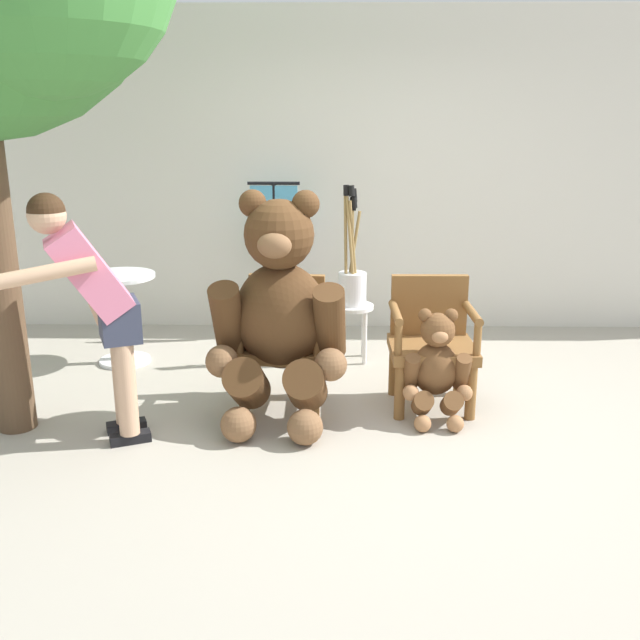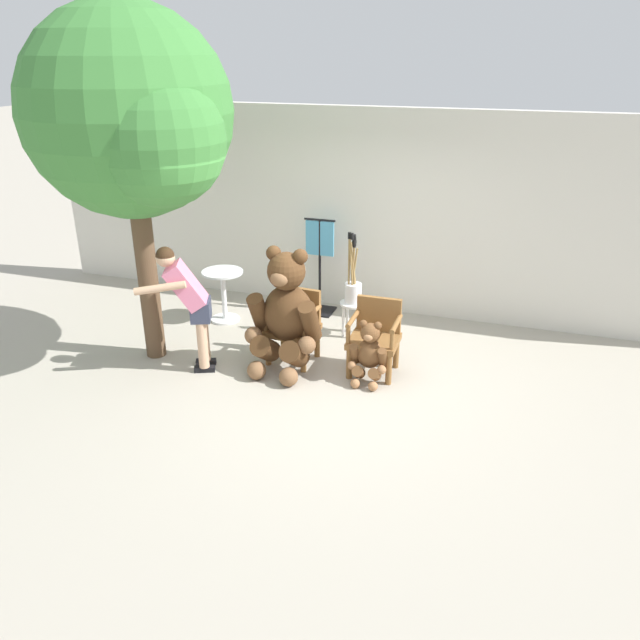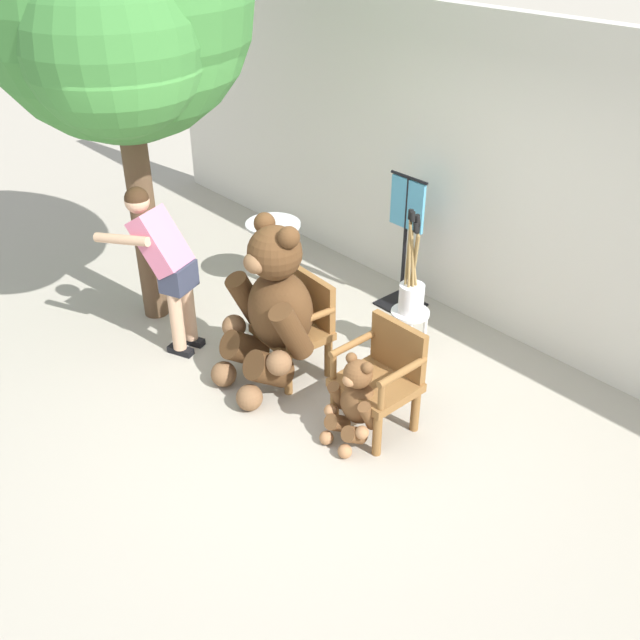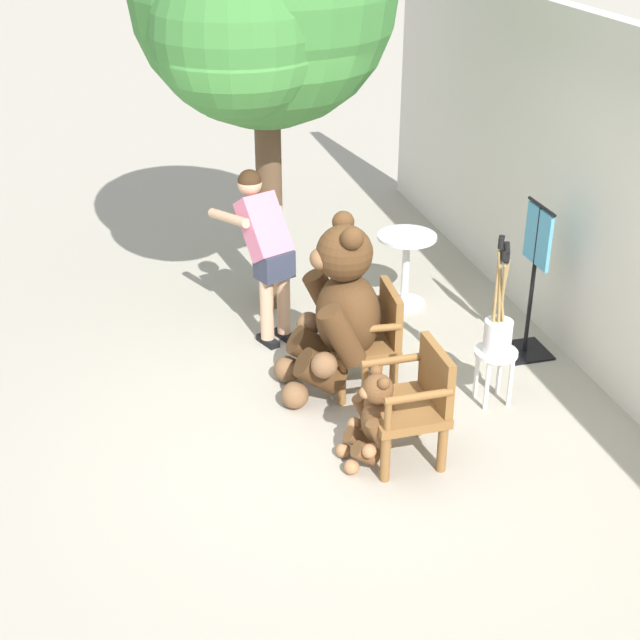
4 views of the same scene
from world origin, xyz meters
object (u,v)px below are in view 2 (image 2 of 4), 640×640
Objects in this scene: round_side_table at (224,290)px; person_visitor at (188,298)px; wooden_chair_right at (375,335)px; wooden_chair_left at (295,324)px; teddy_bear_small at (369,353)px; teddy_bear_large at (286,312)px; white_stool at (353,310)px; brush_bucket at (353,287)px; clothing_display_stand at (320,264)px; patio_tree at (134,118)px.

person_visitor is at bearing -78.58° from round_side_table.
wooden_chair_left is at bearing -179.99° from wooden_chair_right.
person_visitor reaches higher than teddy_bear_small.
teddy_bear_large is 3.20× the size of white_stool.
person_visitor is 1.60× the size of brush_bucket.
brush_bucket is 0.90m from clothing_display_stand.
patio_tree reaches higher than clothing_display_stand.
white_stool is 0.64× the size of round_side_table.
round_side_table is (-1.81, -0.08, -0.23)m from brush_bucket.
white_stool is at bearing 44.28° from person_visitor.
brush_bucket reaches higher than wooden_chair_right.
wooden_chair_right reaches higher than round_side_table.
wooden_chair_left is at bearing -118.87° from brush_bucket.
clothing_display_stand is (-1.16, 1.49, 0.26)m from wooden_chair_right.
person_visitor is (-2.04, -0.62, 0.44)m from wooden_chair_right.
wooden_chair_right is 0.92× the size of brush_bucket.
teddy_bear_large is 1.76m from clothing_display_stand.
wooden_chair_left reaches higher than white_stool.
white_stool is 0.34× the size of clothing_display_stand.
teddy_bear_large is at bearing -113.44° from brush_bucket.
round_side_table is (-0.28, 1.41, -0.45)m from person_visitor.
brush_bucket is (-0.51, 1.15, 0.32)m from teddy_bear_small.
clothing_display_stand reaches higher than teddy_bear_small.
white_stool is 0.33m from brush_bucket.
teddy_bear_small is 0.54× the size of clothing_display_stand.
wooden_chair_right is 1.03m from brush_bucket.
brush_bucket is at bearing 120.34° from wooden_chair_right.
teddy_bear_small is at bearing 4.94° from patio_tree.
teddy_bear_large is (-1.00, -0.26, 0.26)m from wooden_chair_right.
person_visitor is (-2.04, -0.34, 0.54)m from teddy_bear_small.
round_side_table is at bearing 155.30° from teddy_bear_small.
clothing_display_stand reaches higher than wooden_chair_left.
patio_tree is 2.93× the size of clothing_display_stand.
white_stool is at bearing 120.13° from wooden_chair_right.
wooden_chair_left is at bearing -30.57° from round_side_table.
round_side_table is (-2.32, 1.07, 0.09)m from teddy_bear_small.
wooden_chair_right is at bearing -52.02° from clothing_display_stand.
patio_tree reaches higher than round_side_table.
person_visitor is 3.27× the size of white_stool.
patio_tree is (-1.56, -0.24, 2.10)m from teddy_bear_large.
teddy_bear_small is at bearing 9.40° from person_visitor.
wooden_chair_left is 0.63× the size of clothing_display_stand.
wooden_chair_left is at bearing 164.14° from teddy_bear_small.
person_visitor is at bearing -12.49° from patio_tree.
person_visitor is 2.29m from clothing_display_stand.
person_visitor reaches higher than wooden_chair_right.
brush_bucket is at bearing 2.65° from round_side_table.
clothing_display_stand is at bearing 127.98° from wooden_chair_right.
white_stool is at bearing 113.73° from teddy_bear_small.
wooden_chair_right is at bearing 11.10° from patio_tree.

